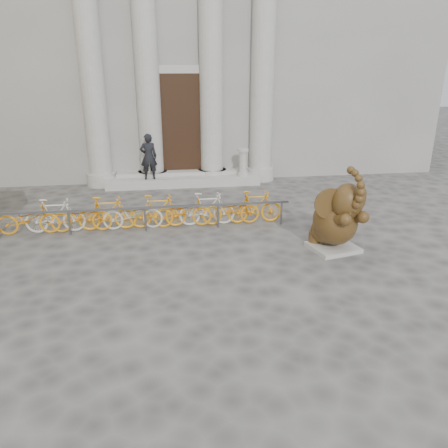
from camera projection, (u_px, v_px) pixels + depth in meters
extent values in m
plane|color=#474442|center=(211.00, 304.00, 8.70)|extent=(80.00, 80.00, 0.00)
cube|color=gray|center=(173.00, 31.00, 20.59)|extent=(22.00, 10.00, 12.00)
cube|color=black|center=(181.00, 124.00, 17.14)|extent=(2.40, 0.16, 4.00)
cylinder|color=#A8A59E|center=(92.00, 79.00, 16.01)|extent=(0.90, 0.90, 8.00)
cylinder|color=#A8A59E|center=(147.00, 79.00, 16.28)|extent=(0.90, 0.90, 8.00)
cylinder|color=#A8A59E|center=(211.00, 79.00, 16.61)|extent=(0.90, 0.90, 8.00)
cylinder|color=#A8A59E|center=(262.00, 79.00, 16.88)|extent=(0.90, 0.90, 8.00)
cube|color=#A8A59E|center=(183.00, 180.00, 17.38)|extent=(6.00, 1.20, 0.36)
cube|color=#A8A59E|center=(333.00, 247.00, 11.29)|extent=(1.33, 1.25, 0.11)
ellipsoid|color=black|center=(329.00, 230.00, 11.37)|extent=(1.13, 1.10, 0.72)
ellipsoid|color=black|center=(335.00, 221.00, 11.06)|extent=(1.36, 1.57, 1.18)
cylinder|color=black|center=(315.00, 236.00, 11.46)|extent=(0.41, 0.41, 0.29)
cylinder|color=black|center=(335.00, 233.00, 11.67)|extent=(0.41, 0.41, 0.29)
cylinder|color=black|center=(338.00, 220.00, 10.50)|extent=(0.42, 0.72, 0.45)
cylinder|color=black|center=(355.00, 217.00, 10.67)|extent=(0.42, 0.72, 0.45)
ellipsoid|color=black|center=(347.00, 202.00, 10.49)|extent=(0.91, 0.88, 0.90)
cylinder|color=black|center=(330.00, 204.00, 10.49)|extent=(0.77, 0.12, 0.77)
cylinder|color=black|center=(357.00, 200.00, 10.76)|extent=(0.69, 0.45, 0.77)
cone|color=beige|center=(347.00, 212.00, 10.31)|extent=(0.19, 0.27, 0.12)
cone|color=beige|center=(357.00, 211.00, 10.40)|extent=(0.09, 0.26, 0.12)
cube|color=slate|center=(145.00, 208.00, 12.33)|extent=(8.39, 0.06, 0.06)
cylinder|color=slate|center=(69.00, 223.00, 12.16)|extent=(0.06, 0.06, 0.70)
cylinder|color=slate|center=(145.00, 219.00, 12.45)|extent=(0.06, 0.06, 0.70)
cylinder|color=slate|center=(218.00, 216.00, 12.73)|extent=(0.06, 0.06, 0.70)
cylinder|color=slate|center=(281.00, 213.00, 12.99)|extent=(0.06, 0.06, 0.70)
imported|color=orange|center=(28.00, 217.00, 12.19)|extent=(1.70, 0.50, 1.00)
imported|color=beige|center=(55.00, 216.00, 12.29)|extent=(1.66, 0.47, 1.00)
imported|color=orange|center=(81.00, 215.00, 12.38)|extent=(1.70, 0.50, 1.00)
imported|color=orange|center=(107.00, 213.00, 12.48)|extent=(1.66, 0.47, 1.00)
imported|color=beige|center=(133.00, 212.00, 12.58)|extent=(1.70, 0.50, 1.00)
imported|color=orange|center=(158.00, 211.00, 12.68)|extent=(1.66, 0.47, 1.00)
imported|color=orange|center=(183.00, 210.00, 12.77)|extent=(1.70, 0.50, 1.00)
imported|color=beige|center=(207.00, 209.00, 12.87)|extent=(1.66, 0.47, 1.00)
imported|color=orange|center=(231.00, 208.00, 12.97)|extent=(1.70, 0.50, 1.00)
imported|color=orange|center=(255.00, 207.00, 13.07)|extent=(1.66, 0.47, 1.00)
imported|color=black|center=(149.00, 157.00, 16.52)|extent=(0.66, 0.45, 1.74)
cylinder|color=#A8A59E|center=(243.00, 174.00, 17.34)|extent=(0.43, 0.43, 0.13)
cylinder|color=#A8A59E|center=(243.00, 163.00, 17.19)|extent=(0.30, 0.30, 0.98)
cylinder|color=#A8A59E|center=(243.00, 150.00, 17.01)|extent=(0.43, 0.43, 0.11)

